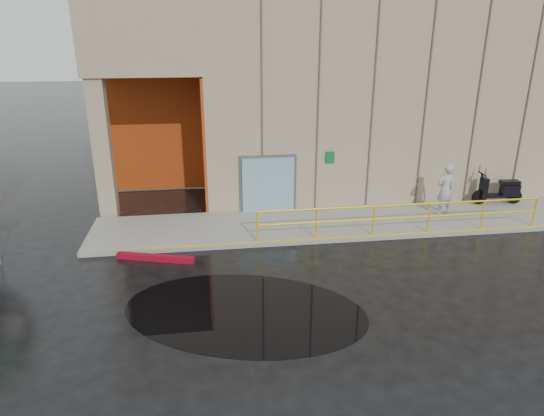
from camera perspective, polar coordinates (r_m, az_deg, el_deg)
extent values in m
plane|color=black|center=(12.84, 2.11, -10.11)|extent=(120.00, 120.00, 0.00)
cube|color=gray|center=(17.72, 12.43, -1.48)|extent=(20.00, 3.00, 0.15)
cube|color=gray|center=(23.45, 12.44, 13.67)|extent=(16.00, 10.00, 8.00)
cube|color=gray|center=(22.01, -13.96, 19.70)|extent=(4.00, 10.00, 3.00)
cube|color=gray|center=(18.13, -19.30, 6.38)|extent=(0.60, 0.60, 5.00)
cube|color=#AD410F|center=(20.89, -13.42, 8.67)|extent=(3.80, 0.15, 4.90)
cube|color=#AD410F|center=(19.08, -7.98, 7.96)|extent=(0.10, 3.50, 4.90)
cube|color=#80A0AF|center=(17.75, -0.45, 2.72)|extent=(1.90, 0.10, 2.00)
cube|color=slate|center=(17.83, -0.48, 2.80)|extent=(2.10, 0.06, 2.20)
cube|color=#0D5C27|center=(17.98, 6.85, 5.95)|extent=(0.32, 0.04, 0.42)
cylinder|color=yellow|center=(16.27, 15.12, 0.36)|extent=(9.50, 0.06, 0.06)
cylinder|color=yellow|center=(16.43, 14.98, -1.12)|extent=(9.50, 0.06, 0.06)
imported|color=#A0A0A4|center=(18.49, 19.71, 2.06)|extent=(0.78, 0.60, 1.90)
cylinder|color=black|center=(20.32, 23.20, 1.18)|extent=(0.56, 0.16, 0.55)
cylinder|color=black|center=(20.96, 26.60, 1.22)|extent=(0.56, 0.16, 0.55)
cube|color=maroon|center=(14.95, -13.54, -5.71)|extent=(2.35, 0.86, 0.18)
cube|color=black|center=(12.16, -3.25, -12.02)|extent=(6.86, 5.36, 0.01)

